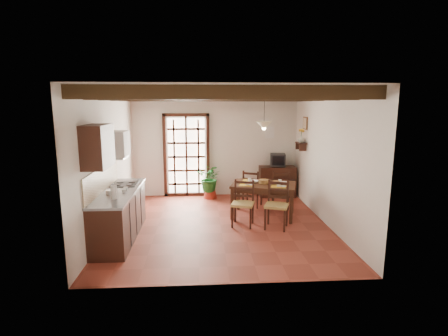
{
  "coord_description": "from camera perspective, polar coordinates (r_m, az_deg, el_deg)",
  "views": [
    {
      "loc": [
        -0.38,
        -7.08,
        2.53
      ],
      "look_at": [
        0.1,
        0.4,
        1.15
      ],
      "focal_mm": 28.0,
      "sensor_mm": 36.0,
      "label": 1
    }
  ],
  "objects": [
    {
      "name": "counter_items",
      "position": [
        6.93,
        -16.72,
        -3.11
      ],
      "size": [
        0.5,
        1.43,
        0.25
      ],
      "color": "black",
      "rests_on": "kitchen_counter"
    },
    {
      "name": "table_setting",
      "position": [
        7.91,
        6.49,
        -2.31
      ],
      "size": [
        1.02,
        0.68,
        0.09
      ],
      "rotation": [
        0.0,
        0.0,
        -0.28
      ],
      "color": "gold",
      "rests_on": "dining_table"
    },
    {
      "name": "ground_plane",
      "position": [
        7.53,
        -0.57,
        -9.21
      ],
      "size": [
        5.0,
        5.0,
        0.0
      ],
      "primitive_type": "plane",
      "color": "maroon"
    },
    {
      "name": "potted_plant",
      "position": [
        9.44,
        -2.28,
        -1.56
      ],
      "size": [
        2.2,
        2.07,
        1.95
      ],
      "primitive_type": "imported",
      "rotation": [
        0.0,
        0.0,
        -0.4
      ],
      "color": "#144C19",
      "rests_on": "ground_plane"
    },
    {
      "name": "framed_picture",
      "position": [
        9.07,
        13.11,
        7.13
      ],
      "size": [
        0.03,
        0.32,
        0.32
      ],
      "color": "brown",
      "rests_on": "room_shell"
    },
    {
      "name": "room_shell",
      "position": [
        7.12,
        -0.6,
        4.68
      ],
      "size": [
        4.52,
        5.02,
        2.81
      ],
      "color": "silver",
      "rests_on": "ground_plane"
    },
    {
      "name": "wall_shelf",
      "position": [
        9.09,
        12.47,
        3.75
      ],
      "size": [
        0.2,
        0.42,
        0.2
      ],
      "color": "black",
      "rests_on": "room_shell"
    },
    {
      "name": "shelf_vase",
      "position": [
        9.08,
        12.5,
        4.63
      ],
      "size": [
        0.15,
        0.15,
        0.15
      ],
      "primitive_type": "imported",
      "color": "#B2BFB2",
      "rests_on": "wall_shelf"
    },
    {
      "name": "french_door",
      "position": [
        9.63,
        -6.14,
        2.29
      ],
      "size": [
        1.26,
        0.11,
        2.32
      ],
      "color": "white",
      "rests_on": "ground_plane"
    },
    {
      "name": "chair_near_right",
      "position": [
        7.32,
        8.56,
        -7.37
      ],
      "size": [
        0.58,
        0.56,
        0.98
      ],
      "rotation": [
        0.0,
        0.0,
        -0.36
      ],
      "color": "#AB8C48",
      "rests_on": "ground_plane"
    },
    {
      "name": "chair_near_left",
      "position": [
        7.4,
        3.09,
        -7.13
      ],
      "size": [
        0.54,
        0.52,
        0.96
      ],
      "rotation": [
        0.0,
        0.0,
        -0.27
      ],
      "color": "#AB8C48",
      "rests_on": "ground_plane"
    },
    {
      "name": "plant_pot",
      "position": [
        9.55,
        -2.26,
        -4.26
      ],
      "size": [
        0.37,
        0.37,
        0.23
      ],
      "primitive_type": "cone",
      "color": "maroon",
      "rests_on": "ground_plane"
    },
    {
      "name": "fuse_box",
      "position": [
        9.77,
        7.47,
        5.77
      ],
      "size": [
        0.25,
        0.03,
        0.32
      ],
      "primitive_type": "cube",
      "color": "white",
      "rests_on": "room_shell"
    },
    {
      "name": "crt_tv",
      "position": [
        9.64,
        8.79,
        1.35
      ],
      "size": [
        0.44,
        0.41,
        0.34
      ],
      "rotation": [
        0.0,
        0.0,
        -0.14
      ],
      "color": "black",
      "rests_on": "sideboard"
    },
    {
      "name": "chair_far_right",
      "position": [
        8.69,
        9.23,
        -4.61
      ],
      "size": [
        0.52,
        0.5,
        0.94
      ],
      "rotation": [
        0.0,
        0.0,
        2.89
      ],
      "color": "#AB8C48",
      "rests_on": "ground_plane"
    },
    {
      "name": "chair_far_left",
      "position": [
        8.76,
        4.63,
        -4.42
      ],
      "size": [
        0.56,
        0.55,
        0.93
      ],
      "rotation": [
        0.0,
        0.0,
        2.7
      ],
      "color": "#AB8C48",
      "rests_on": "ground_plane"
    },
    {
      "name": "range_hood",
      "position": [
        7.27,
        -16.97,
        3.69
      ],
      "size": [
        0.38,
        0.6,
        0.54
      ],
      "color": "white",
      "rests_on": "room_shell"
    },
    {
      "name": "ceiling_beams",
      "position": [
        7.09,
        -0.61,
        11.73
      ],
      "size": [
        4.5,
        4.34,
        0.2
      ],
      "color": "black",
      "rests_on": "room_shell"
    },
    {
      "name": "upper_cabinet",
      "position": [
        6.06,
        -19.92,
        3.37
      ],
      "size": [
        0.35,
        0.8,
        0.7
      ],
      "primitive_type": "cube",
      "color": "black",
      "rests_on": "room_shell"
    },
    {
      "name": "kitchen_counter",
      "position": [
        6.98,
        -16.68,
        -7.16
      ],
      "size": [
        0.64,
        2.25,
        1.38
      ],
      "color": "black",
      "rests_on": "ground_plane"
    },
    {
      "name": "sideboard",
      "position": [
        9.76,
        8.68,
        -2.18
      ],
      "size": [
        1.0,
        0.47,
        0.84
      ],
      "primitive_type": "cube",
      "rotation": [
        0.0,
        0.0,
        -0.03
      ],
      "color": "black",
      "rests_on": "ground_plane"
    },
    {
      "name": "dining_table",
      "position": [
        7.94,
        6.47,
        -3.25
      ],
      "size": [
        1.59,
        1.25,
        0.76
      ],
      "rotation": [
        0.0,
        0.0,
        -0.28
      ],
      "color": "#3C2013",
      "rests_on": "ground_plane"
    },
    {
      "name": "pendant_lamp",
      "position": [
        7.83,
        6.55,
        7.06
      ],
      "size": [
        0.36,
        0.36,
        0.84
      ],
      "color": "black",
      "rests_on": "room_shell"
    },
    {
      "name": "shelf_flowers",
      "position": [
        9.06,
        12.55,
        5.93
      ],
      "size": [
        0.14,
        0.14,
        0.36
      ],
      "color": "gold",
      "rests_on": "shelf_vase"
    },
    {
      "name": "table_bowl",
      "position": [
        7.99,
        4.74,
        -2.21
      ],
      "size": [
        0.28,
        0.28,
        0.05
      ],
      "primitive_type": "imported",
      "rotation": [
        0.0,
        0.0,
        0.39
      ],
      "color": "white",
      "rests_on": "dining_table"
    }
  ]
}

